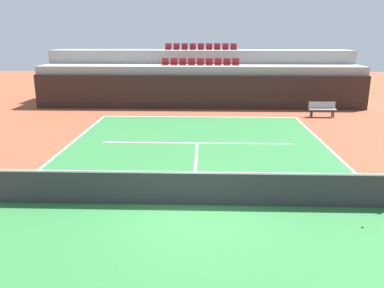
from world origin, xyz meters
name	(u,v)px	position (x,y,z in m)	size (l,w,h in m)	color
ground_plane	(193,205)	(0.00, 0.00, 0.00)	(80.00, 80.00, 0.00)	brown
court_surface	(193,205)	(0.00, 0.00, 0.01)	(11.00, 24.00, 0.01)	#2D7238
baseline_far	(199,117)	(0.00, 11.95, 0.01)	(11.00, 0.10, 0.00)	white
service_line_far	(197,143)	(0.00, 6.40, 0.01)	(8.26, 0.10, 0.00)	white
centre_service_line	(195,167)	(0.00, 3.20, 0.01)	(0.10, 6.40, 0.00)	white
back_wall	(200,92)	(0.00, 14.51, 1.05)	(20.75, 0.30, 2.10)	black
stands_tier_lower	(200,85)	(0.00, 15.86, 1.30)	(20.75, 2.40, 2.60)	#9E9E99
stands_tier_upper	(201,75)	(0.00, 18.26, 1.74)	(20.75, 2.40, 3.48)	#9E9E99
seating_row_lower	(200,63)	(0.00, 15.96, 2.73)	(5.02, 0.44, 0.44)	maroon
seating_row_upper	(201,48)	(0.00, 18.36, 3.61)	(5.02, 0.44, 0.44)	maroon
tennis_net	(193,188)	(0.00, 0.00, 0.51)	(11.08, 0.08, 1.07)	black
player_bench	(322,108)	(6.97, 12.24, 0.51)	(1.50, 0.40, 0.85)	#99999E
tennis_ball_0	(363,226)	(4.21, -1.18, 0.04)	(0.07, 0.07, 0.07)	#CCE033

